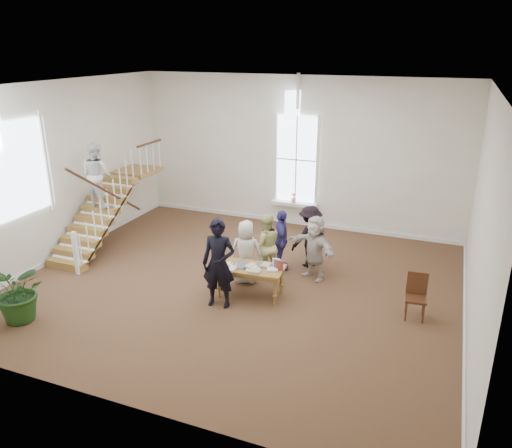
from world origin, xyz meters
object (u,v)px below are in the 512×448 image
at_px(elderly_woman, 246,252).
at_px(woman_cluster_b, 310,236).
at_px(library_table, 250,270).
at_px(side_chair, 416,293).
at_px(woman_cluster_c, 314,248).
at_px(police_officer, 219,263).
at_px(floor_plant, 19,292).
at_px(woman_cluster_a, 281,240).
at_px(person_yellow, 266,245).

height_order(elderly_woman, woman_cluster_b, woman_cluster_b).
height_order(library_table, side_chair, side_chair).
xyz_separation_m(elderly_woman, woman_cluster_c, (1.43, 0.78, 0.02)).
xyz_separation_m(police_officer, woman_cluster_c, (1.53, 2.03, -0.20)).
bearing_deg(floor_plant, police_officer, 31.19).
bearing_deg(woman_cluster_c, elderly_woman, -120.29).
xyz_separation_m(elderly_woman, floor_plant, (-3.54, -3.33, -0.10)).
bearing_deg(elderly_woman, woman_cluster_c, -163.52).
bearing_deg(woman_cluster_b, woman_cluster_a, -16.08).
distance_m(elderly_woman, person_yellow, 0.58).
bearing_deg(person_yellow, woman_cluster_a, -146.06).
height_order(woman_cluster_a, woman_cluster_b, woman_cluster_b).
bearing_deg(floor_plant, woman_cluster_c, 39.65).
distance_m(person_yellow, woman_cluster_a, 0.54).
bearing_deg(woman_cluster_a, woman_cluster_b, -75.12).
distance_m(woman_cluster_b, side_chair, 3.19).
height_order(person_yellow, woman_cluster_c, person_yellow).
relative_size(police_officer, woman_cluster_a, 1.28).
xyz_separation_m(elderly_woman, person_yellow, (0.30, 0.50, 0.03)).
distance_m(person_yellow, woman_cluster_b, 1.25).
bearing_deg(library_table, woman_cluster_c, 47.72).
xyz_separation_m(police_officer, elderly_woman, (0.10, 1.25, -0.22)).
distance_m(woman_cluster_b, floor_plant, 6.67).
xyz_separation_m(elderly_woman, side_chair, (3.85, -0.20, -0.23)).
xyz_separation_m(person_yellow, side_chair, (3.55, -0.70, -0.26)).
relative_size(library_table, police_officer, 0.79).
height_order(police_officer, person_yellow, police_officer).
relative_size(person_yellow, floor_plant, 1.19).
height_order(police_officer, woman_cluster_a, police_officer).
xyz_separation_m(woman_cluster_b, side_chair, (2.73, -1.63, -0.26)).
bearing_deg(library_table, person_yellow, 87.86).
relative_size(library_table, woman_cluster_c, 0.98).
distance_m(police_officer, woman_cluster_b, 2.96).
height_order(library_table, woman_cluster_b, woman_cluster_b).
distance_m(elderly_woman, woman_cluster_b, 1.82).
height_order(police_officer, side_chair, police_officer).
bearing_deg(elderly_woman, person_yellow, -133.26).
height_order(elderly_woman, side_chair, elderly_woman).
xyz_separation_m(library_table, floor_plant, (-3.88, -2.72, 0.04)).
xyz_separation_m(person_yellow, woman_cluster_b, (0.83, 0.93, 0.00)).
bearing_deg(side_chair, floor_plant, -162.27).
relative_size(library_table, person_yellow, 0.98).
relative_size(police_officer, elderly_woman, 1.29).
relative_size(elderly_woman, woman_cluster_b, 0.96).
xyz_separation_m(police_officer, person_yellow, (0.40, 1.75, -0.19)).
bearing_deg(woman_cluster_b, floor_plant, -7.35).
xyz_separation_m(police_officer, woman_cluster_b, (1.23, 2.68, -0.19)).
relative_size(library_table, floor_plant, 1.17).
distance_m(library_table, side_chair, 3.53).
distance_m(police_officer, woman_cluster_a, 2.33).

